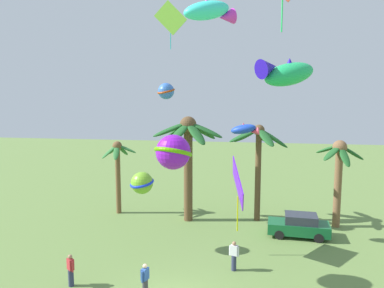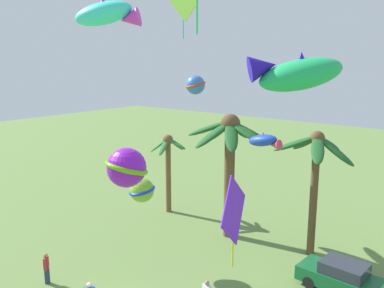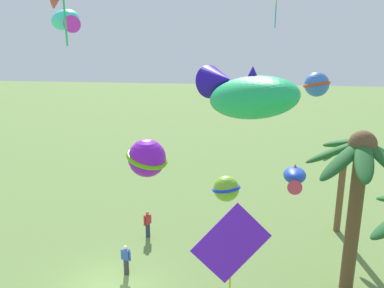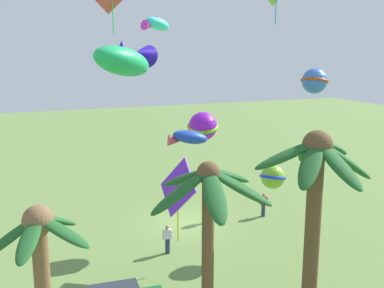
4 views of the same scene
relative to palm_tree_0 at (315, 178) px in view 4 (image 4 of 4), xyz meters
The scene contains 14 objects.
ground_plane 12.61m from the palm_tree_0, 84.08° to the right, with size 120.00×120.00×0.00m, color olive.
palm_tree_0 is the anchor object (origin of this frame).
palm_tree_1 5.11m from the palm_tree_0, ahead, with size 4.37×4.48×7.14m.
palm_tree_2 10.65m from the palm_tree_0, ahead, with size 3.31×3.46×6.17m.
spectator_0 11.73m from the palm_tree_0, 90.57° to the right, with size 0.33×0.53×1.59m.
spectator_1 9.66m from the palm_tree_0, 62.97° to the right, with size 0.53×0.32×1.59m.
spectator_2 12.08m from the palm_tree_0, 110.94° to the right, with size 0.45×0.42×1.59m.
kite_ball_0 9.26m from the palm_tree_0, 84.25° to the right, with size 2.39×2.38×1.65m.
kite_fish_1 13.56m from the palm_tree_0, 75.96° to the right, with size 2.24×1.82×1.03m.
kite_ball_3 6.24m from the palm_tree_0, 106.47° to the right, with size 2.01×2.01×1.29m.
kite_fish_4 9.36m from the palm_tree_0, 39.29° to the right, with size 3.80×3.47×1.82m.
kite_diamond_5 6.88m from the palm_tree_0, 54.97° to the right, with size 0.74×3.06×4.34m.
kite_ball_6 4.30m from the palm_tree_0, 121.33° to the right, with size 1.68×1.68×1.09m.
kite_fish_8 5.49m from the palm_tree_0, 39.08° to the right, with size 1.86×0.95×0.84m.
Camera 4 is at (9.88, 25.41, 10.78)m, focal length 42.23 mm.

